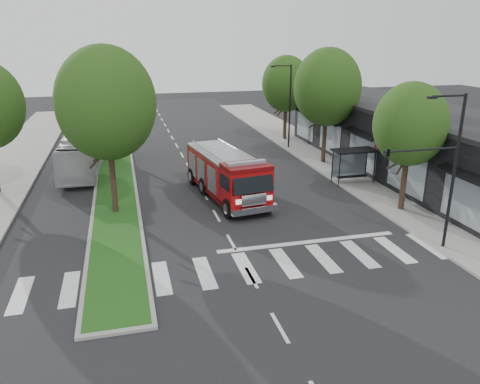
{
  "coord_description": "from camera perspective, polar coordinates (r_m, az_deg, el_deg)",
  "views": [
    {
      "loc": [
        -5.22,
        -22.36,
        10.55
      ],
      "look_at": [
        1.23,
        2.93,
        1.8
      ],
      "focal_mm": 35.0,
      "sensor_mm": 36.0,
      "label": 1
    }
  ],
  "objects": [
    {
      "name": "streetlight_right_far",
      "position": [
        45.54,
        5.93,
        10.77
      ],
      "size": [
        2.11,
        0.2,
        8.0
      ],
      "color": "black",
      "rests_on": "ground"
    },
    {
      "name": "sidewalk_right",
      "position": [
        38.36,
        13.85,
        2.13
      ],
      "size": [
        5.0,
        80.0,
        0.15
      ],
      "primitive_type": "cube",
      "color": "gray",
      "rests_on": "ground"
    },
    {
      "name": "median",
      "position": [
        41.7,
        -14.93,
        3.35
      ],
      "size": [
        3.0,
        50.0,
        0.15
      ],
      "color": "gray",
      "rests_on": "ground"
    },
    {
      "name": "storefront_row",
      "position": [
        40.07,
        19.85,
        5.84
      ],
      "size": [
        8.0,
        30.0,
        5.0
      ],
      "primitive_type": "cube",
      "color": "black",
      "rests_on": "ground"
    },
    {
      "name": "tree_median_far",
      "position": [
        42.56,
        -15.66,
        12.39
      ],
      "size": [
        5.6,
        5.6,
        9.72
      ],
      "color": "black",
      "rests_on": "ground"
    },
    {
      "name": "tree_right_near",
      "position": [
        29.98,
        20.05,
        7.74
      ],
      "size": [
        4.4,
        4.4,
        8.05
      ],
      "color": "black",
      "rests_on": "ground"
    },
    {
      "name": "ground",
      "position": [
        25.27,
        -1.06,
        -6.14
      ],
      "size": [
        140.0,
        140.0,
        0.0
      ],
      "primitive_type": "plane",
      "color": "black",
      "rests_on": "ground"
    },
    {
      "name": "tree_right_far",
      "position": [
        49.51,
        5.65,
        12.98
      ],
      "size": [
        5.0,
        5.0,
        8.73
      ],
      "color": "black",
      "rests_on": "ground"
    },
    {
      "name": "fire_engine",
      "position": [
        31.74,
        -1.67,
        2.16
      ],
      "size": [
        4.22,
        9.96,
        3.35
      ],
      "rotation": [
        0.0,
        0.0,
        0.14
      ],
      "color": "#600506",
      "rests_on": "ground"
    },
    {
      "name": "streetlight_right_near",
      "position": [
        24.71,
        23.19,
        3.24
      ],
      "size": [
        4.08,
        0.22,
        8.0
      ],
      "color": "black",
      "rests_on": "ground"
    },
    {
      "name": "tree_median_near",
      "position": [
        28.62,
        -16.0,
        10.33
      ],
      "size": [
        5.8,
        5.8,
        10.16
      ],
      "color": "black",
      "rests_on": "ground"
    },
    {
      "name": "bus_shelter",
      "position": [
        35.68,
        13.61,
        4.21
      ],
      "size": [
        3.2,
        1.6,
        2.61
      ],
      "color": "black",
      "rests_on": "ground"
    },
    {
      "name": "tree_right_mid",
      "position": [
        40.23,
        10.59,
        12.43
      ],
      "size": [
        5.6,
        5.6,
        9.72
      ],
      "color": "black",
      "rests_on": "ground"
    },
    {
      "name": "city_bus",
      "position": [
        40.17,
        -18.67,
        4.63
      ],
      "size": [
        3.18,
        11.36,
        3.13
      ],
      "primitive_type": "imported",
      "rotation": [
        0.0,
        0.0,
        -0.05
      ],
      "color": "silver",
      "rests_on": "ground"
    }
  ]
}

